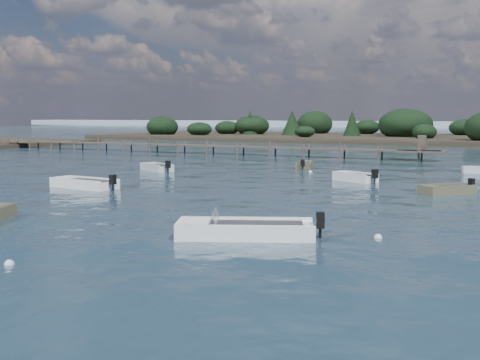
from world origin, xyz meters
The scene contains 12 objects.
ground centered at (0.00, 60.00, 0.00)m, with size 400.00×400.00×0.00m, color #152632.
dinghy_mid_grey centered at (-11.49, 13.28, 0.18)m, with size 5.20×2.27×1.30m.
tender_far_white centered at (3.37, 25.31, 0.18)m, with size 3.73×2.84×1.30m.
dinghy_mid_white_a centered at (5.19, 3.60, 0.17)m, with size 5.74×4.00×1.35m.
dinghy_extra_b centered at (-3.86, 34.17, 0.17)m, with size 2.29×4.47×1.20m.
tender_far_grey centered at (-14.27, 25.63, 0.18)m, with size 3.97×2.98×1.30m.
dinghy_extra_a centered at (10.36, 20.94, 0.15)m, with size 3.29×3.52×1.12m.
buoy_a centered at (0.39, -3.75, 0.00)m, with size 0.32×0.32×0.32m, color silver.
buoy_b centered at (9.90, 5.84, 0.00)m, with size 0.32×0.32×0.32m, color silver.
buoy_e centered at (-1.99, 30.50, 0.00)m, with size 0.32×0.32×0.32m, color silver.
jetty centered at (-21.74, 47.99, 0.98)m, with size 64.50×3.20×3.40m.
distant_haze centered at (-90.00, 230.00, 0.00)m, with size 280.00×20.00×2.40m, color #93A7B6.
Camera 1 is at (15.53, -17.24, 4.76)m, focal length 45.00 mm.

